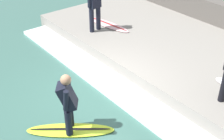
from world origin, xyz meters
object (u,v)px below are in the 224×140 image
(surfboard_riding, at_px, (70,130))
(surfer_riding, at_px, (68,101))
(surfer_waiting_far, at_px, (95,4))
(surfboard_waiting_far, at_px, (108,24))

(surfboard_riding, height_order, surfer_riding, surfer_riding)
(surfer_riding, height_order, surfer_waiting_far, surfer_waiting_far)
(surfer_waiting_far, height_order, surfboard_waiting_far, surfer_waiting_far)
(surfboard_riding, bearing_deg, surfer_riding, -26.57)
(surfboard_riding, xyz_separation_m, surfer_riding, (0.00, -0.00, 0.85))
(surfboard_riding, height_order, surfer_waiting_far, surfer_waiting_far)
(surfer_waiting_far, bearing_deg, surfer_riding, -133.41)
(surfboard_riding, xyz_separation_m, surfboard_waiting_far, (3.80, 3.42, 0.46))
(surfer_riding, xyz_separation_m, surfer_waiting_far, (3.17, 3.36, 0.51))
(surfer_waiting_far, relative_size, surfboard_waiting_far, 0.84)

